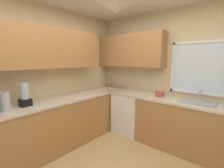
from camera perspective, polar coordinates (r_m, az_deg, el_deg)
room_shell at (r=2.26m, az=1.63°, el=12.26°), size 3.54×3.67×2.63m
counter_run_left at (r=3.02m, az=-20.50°, el=-13.91°), size 0.65×3.28×0.91m
counter_run_back at (r=3.13m, az=22.06°, el=-13.15°), size 2.63×0.65×0.91m
dishwasher at (r=3.50m, az=6.72°, el=-10.62°), size 0.60×0.60×0.86m
kettle at (r=2.58m, az=-35.16°, el=-5.41°), size 0.15×0.15×0.25m
sink_assembly at (r=2.92m, az=29.20°, el=-5.70°), size 0.52×0.40×0.19m
bowl at (r=3.09m, az=17.33°, el=-3.58°), size 0.17×0.17×0.09m
blender_appliance at (r=2.67m, az=-29.62°, el=-3.74°), size 0.15×0.15×0.36m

